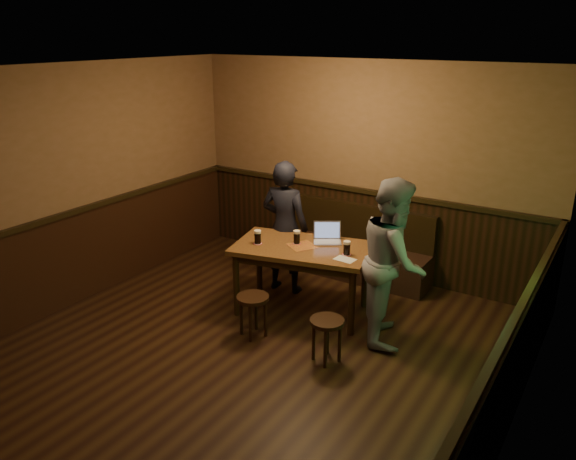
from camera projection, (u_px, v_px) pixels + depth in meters
The scene contains 12 objects.
room at pixel (236, 250), 5.20m from camera, with size 5.04×6.04×2.84m.
bench at pixel (350, 252), 7.54m from camera, with size 2.20×0.50×0.95m.
pub_table at pixel (302, 255), 6.40m from camera, with size 1.68×1.19×0.82m.
stool_left at pixel (253, 304), 5.97m from camera, with size 0.45×0.45×0.47m.
stool_right at pixel (327, 328), 5.51m from camera, with size 0.45×0.45×0.46m.
pint_left at pixel (258, 237), 6.41m from camera, with size 0.10×0.10×0.16m.
pint_mid at pixel (297, 237), 6.41m from camera, with size 0.10×0.10×0.16m.
pint_right at pixel (347, 248), 6.09m from camera, with size 0.10×0.10×0.16m.
laptop at pixel (327, 237), 6.49m from camera, with size 0.40×0.38×0.22m.
menu at pixel (345, 259), 5.99m from camera, with size 0.22×0.15×0.00m, color silver.
person_suit at pixel (285, 227), 6.91m from camera, with size 0.61×0.40×1.67m, color black.
person_grey at pixel (393, 261), 5.80m from camera, with size 0.85×0.67×1.76m, color gray.
Camera 1 is at (2.99, -3.61, 3.13)m, focal length 35.00 mm.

